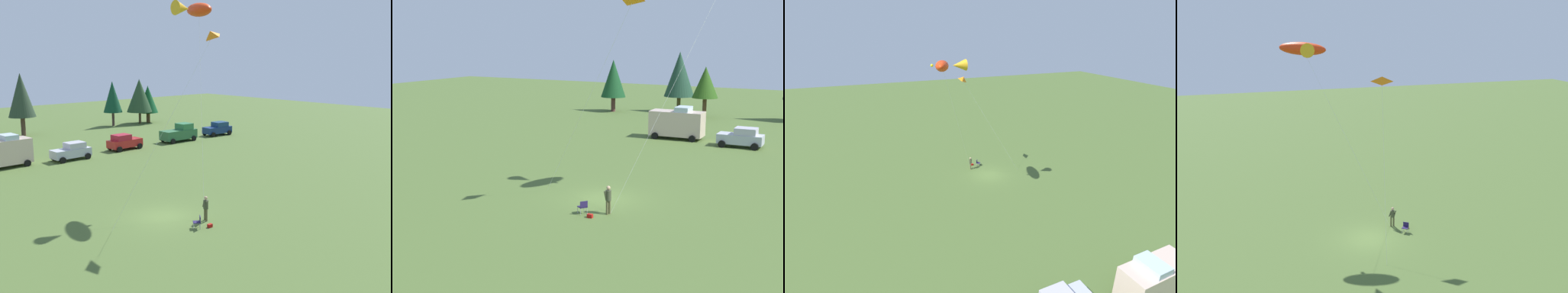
{
  "view_description": "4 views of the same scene",
  "coord_description": "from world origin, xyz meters",
  "views": [
    {
      "loc": [
        -18.82,
        -24.2,
        10.97
      ],
      "look_at": [
        2.74,
        -0.3,
        4.71
      ],
      "focal_mm": 42.0,
      "sensor_mm": 36.0,
      "label": 1
    },
    {
      "loc": [
        15.35,
        -30.2,
        10.41
      ],
      "look_at": [
        -0.64,
        -0.98,
        3.59
      ],
      "focal_mm": 50.0,
      "sensor_mm": 36.0,
      "label": 2
    },
    {
      "loc": [
        14.69,
        33.15,
        18.15
      ],
      "look_at": [
        0.94,
        -0.72,
        3.91
      ],
      "focal_mm": 28.0,
      "sensor_mm": 36.0,
      "label": 3
    },
    {
      "loc": [
        -32.09,
        9.57,
        17.23
      ],
      "look_at": [
        1.71,
        -0.85,
        7.23
      ],
      "focal_mm": 42.0,
      "sensor_mm": 36.0,
      "label": 4
    }
  ],
  "objects": [
    {
      "name": "ground_plane",
      "position": [
        0.0,
        0.0,
        0.0
      ],
      "size": [
        160.0,
        160.0,
        0.0
      ],
      "primitive_type": "plane",
      "color": "#49612C"
    },
    {
      "name": "person_kite_flyer",
      "position": [
        1.62,
        -2.59,
        1.02
      ],
      "size": [
        0.42,
        0.64,
        1.74
      ],
      "rotation": [
        0.0,
        0.0,
        2.88
      ],
      "color": "brown",
      "rests_on": "ground"
    },
    {
      "name": "folding_chair",
      "position": [
        0.29,
        -3.28,
        0.49
      ],
      "size": [
        0.67,
        0.67,
        0.82
      ],
      "rotation": [
        0.0,
        0.0,
        2.5
      ],
      "color": "#231A48",
      "rests_on": "ground"
    },
    {
      "name": "backpack_on_grass",
      "position": [
        0.98,
        -3.68,
        0.11
      ],
      "size": [
        0.32,
        0.23,
        0.22
      ],
      "primitive_type": "cube",
      "rotation": [
        0.0,
        0.0,
        3.16
      ],
      "color": "#A3150F",
      "rests_on": "ground"
    },
    {
      "name": "van_camper_beige",
      "position": [
        -3.0,
        22.37,
        1.64
      ],
      "size": [
        5.51,
        2.83,
        3.34
      ],
      "rotation": [
        0.0,
        0.0,
        0.05
      ],
      "color": "beige",
      "rests_on": "ground"
    },
    {
      "name": "kite_large_fish",
      "position": [
        6.3,
        3.72,
        14.73
      ],
      "size": [
        6.29,
        8.21,
        15.39
      ],
      "color": "red",
      "rests_on": "ground"
    },
    {
      "name": "kite_delta_orange",
      "position": [
        2.58,
        -1.9,
        12.44
      ],
      "size": [
        7.57,
        2.64,
        12.86
      ],
      "color": "orange",
      "rests_on": "ground"
    }
  ]
}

